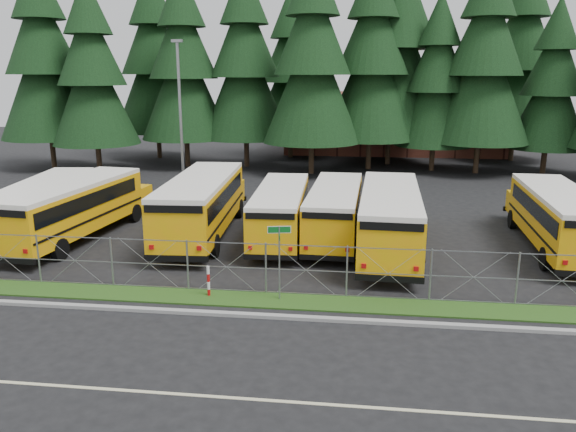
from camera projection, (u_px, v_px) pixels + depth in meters
The scene contains 29 objects.
ground at pixel (295, 285), 21.95m from camera, with size 120.00×120.00×0.00m, color black.
curb at pixel (285, 317), 18.95m from camera, with size 50.00×0.25×0.12m, color gray.
grass_verge at pixel (290, 302), 20.31m from camera, with size 50.00×1.40×0.06m, color #193F12.
road_lane_line at pixel (261, 400), 14.26m from camera, with size 50.00×0.12×0.01m, color beige.
chainlink_fence at pixel (293, 270), 20.74m from camera, with size 44.00×0.10×2.00m, color gray, non-canonical shape.
brick_building at pixel (394, 122), 58.95m from camera, with size 22.00×10.00×6.00m, color brown.
bus_0 at pixel (48, 205), 29.35m from camera, with size 2.41×10.22×2.68m, color #E8B007, non-canonical shape.
bus_1 at pixel (77, 210), 27.80m from camera, with size 2.62×11.09×2.91m, color #E8B007, non-canonical shape.
bus_3 at pixel (203, 206), 28.26m from camera, with size 2.76×11.70×3.07m, color #E8B007, non-canonical shape.
bus_4 at pixel (281, 213), 27.93m from camera, with size 2.35×9.97×2.61m, color #E8B007, non-canonical shape.
bus_5 at pixel (335, 212), 27.85m from camera, with size 2.39×10.14×2.66m, color #E8B007, non-canonical shape.
bus_6 at pixel (389, 220), 25.79m from camera, with size 2.66×11.27×2.95m, color #E8B007, non-canonical shape.
bus_east at pixel (556, 220), 26.10m from camera, with size 2.57×10.87×2.85m, color #E8B007, non-canonical shape.
street_sign at pixel (279, 247), 20.01m from camera, with size 0.83×0.54×2.81m.
striped_bollard at pixel (209, 282), 20.67m from camera, with size 0.11×0.11×1.20m, color #B20C0C.
light_standard at pixel (180, 112), 37.36m from camera, with size 0.70×0.35×10.14m.
conifer_0 at pixel (44, 64), 46.95m from camera, with size 7.91×7.91×17.49m, color black, non-canonical shape.
conifer_1 at pixel (92, 76), 45.31m from camera, with size 7.07×7.07×15.63m, color black, non-canonical shape.
conifer_2 at pixel (184, 69), 47.73m from camera, with size 7.56×7.56×16.71m, color black, non-canonical shape.
conifer_3 at pixel (245, 67), 47.60m from camera, with size 7.68×7.68×16.98m, color black, non-canonical shape.
conifer_4 at pixel (312, 64), 44.08m from camera, with size 7.90×7.90×17.46m, color black, non-canonical shape.
conifer_5 at pixel (372, 64), 46.18m from camera, with size 7.90×7.90×17.46m, color black, non-canonical shape.
conifer_6 at pixel (437, 83), 45.84m from camera, with size 6.52×6.52×14.41m, color black, non-canonical shape.
conifer_7 at pixel (484, 65), 44.24m from camera, with size 7.82×7.82×17.30m, color black, non-canonical shape.
conifer_8 at pixel (552, 87), 44.63m from camera, with size 6.29×6.29×13.90m, color black, non-canonical shape.
conifer_10 at pixel (155, 65), 52.56m from camera, with size 7.90×7.90×17.48m, color black, non-canonical shape.
conifer_11 at pixel (291, 74), 53.18m from camera, with size 7.15×7.15×15.82m, color black, non-canonical shape.
conifer_12 at pixel (393, 36), 48.19m from camera, with size 10.01×10.01×22.13m, color black, non-canonical shape.
conifer_13 at pixel (520, 60), 50.72m from camera, with size 8.24×8.24×18.23m, color black, non-canonical shape.
Camera 1 is at (2.22, -20.47, 8.09)m, focal length 35.00 mm.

